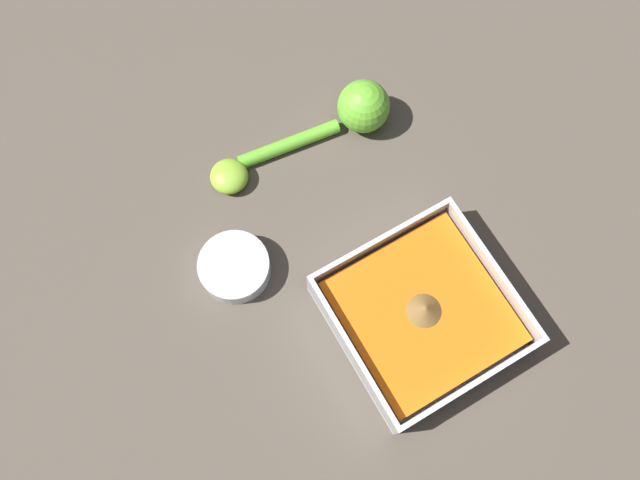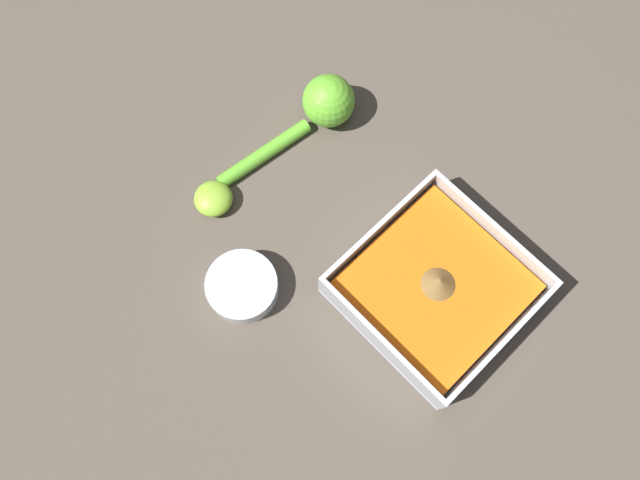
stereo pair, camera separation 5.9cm
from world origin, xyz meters
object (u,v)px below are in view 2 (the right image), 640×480
object	(u,v)px
lemon_squeezer	(320,107)
lemon_half	(213,199)
spice_bowl	(242,287)
square_dish	(435,288)

from	to	relation	value
lemon_squeezer	lemon_half	bearing A→B (deg)	-175.36
spice_bowl	lemon_squeezer	world-z (taller)	lemon_squeezer
spice_bowl	lemon_squeezer	distance (m)	0.26
square_dish	lemon_half	world-z (taller)	square_dish
lemon_squeezer	lemon_half	size ratio (longest dim) A/B	4.23
square_dish	lemon_half	bearing A→B (deg)	-67.56
spice_bowl	square_dish	bearing A→B (deg)	135.03
lemon_squeezer	lemon_half	world-z (taller)	lemon_squeezer
lemon_half	square_dish	bearing A→B (deg)	112.44
spice_bowl	lemon_squeezer	xyz separation A→B (m)	(-0.24, -0.11, 0.02)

